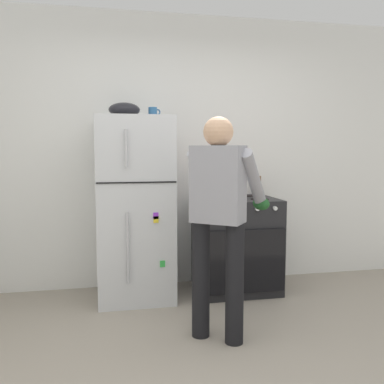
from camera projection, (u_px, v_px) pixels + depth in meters
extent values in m
plane|color=#9E9384|center=(235.00, 381.00, 2.46)|extent=(8.00, 8.00, 0.00)
cube|color=white|center=(179.00, 152.00, 4.22)|extent=(6.00, 0.10, 2.70)
cube|color=silver|center=(135.00, 208.00, 3.81)|extent=(0.68, 0.68, 1.66)
cube|color=black|center=(137.00, 183.00, 3.45)|extent=(0.67, 0.01, 0.01)
cylinder|color=#B7B7BC|center=(128.00, 248.00, 3.47)|extent=(0.02, 0.02, 0.60)
cylinder|color=#B7B7BC|center=(126.00, 148.00, 3.38)|extent=(0.02, 0.02, 0.31)
cube|color=purple|center=(156.00, 216.00, 3.51)|extent=(0.04, 0.01, 0.06)
cube|color=yellow|center=(156.00, 219.00, 3.51)|extent=(0.04, 0.01, 0.06)
cube|color=green|center=(163.00, 264.00, 3.56)|extent=(0.04, 0.01, 0.06)
cube|color=black|center=(236.00, 244.00, 4.04)|extent=(0.76, 0.64, 0.91)
cube|color=black|center=(247.00, 260.00, 3.73)|extent=(0.53, 0.01, 0.33)
cylinder|color=black|center=(222.00, 200.00, 3.82)|extent=(0.17, 0.17, 0.01)
cylinder|color=black|center=(260.00, 199.00, 3.89)|extent=(0.17, 0.17, 0.01)
cylinder|color=black|center=(214.00, 197.00, 4.10)|extent=(0.17, 0.17, 0.01)
cylinder|color=black|center=(249.00, 196.00, 4.17)|extent=(0.17, 0.17, 0.01)
cylinder|color=silver|center=(219.00, 210.00, 3.62)|extent=(0.04, 0.03, 0.04)
cylinder|color=silver|center=(238.00, 209.00, 3.66)|extent=(0.04, 0.03, 0.04)
cylinder|color=silver|center=(257.00, 209.00, 3.69)|extent=(0.04, 0.03, 0.04)
cylinder|color=silver|center=(275.00, 208.00, 3.73)|extent=(0.04, 0.03, 0.04)
cube|color=black|center=(247.00, 261.00, 3.72)|extent=(0.72, 0.03, 0.58)
cylinder|color=black|center=(201.00, 279.00, 3.02)|extent=(0.13, 0.13, 0.86)
cylinder|color=black|center=(235.00, 284.00, 2.91)|extent=(0.13, 0.13, 0.86)
cube|color=gray|center=(218.00, 184.00, 2.89)|extent=(0.41, 0.38, 0.54)
sphere|color=tan|center=(218.00, 132.00, 2.86)|extent=(0.21, 0.21, 0.21)
sphere|color=#4B4B4B|center=(218.00, 137.00, 2.86)|extent=(0.15, 0.15, 0.15)
cylinder|color=gray|center=(203.00, 178.00, 3.16)|extent=(0.35, 0.42, 0.46)
cylinder|color=gray|center=(254.00, 180.00, 2.99)|extent=(0.35, 0.42, 0.46)
ellipsoid|color=#1E5123|center=(213.00, 201.00, 3.36)|extent=(0.12, 0.18, 0.10)
ellipsoid|color=#1E5123|center=(261.00, 204.00, 3.19)|extent=(0.12, 0.18, 0.10)
cylinder|color=red|center=(222.00, 192.00, 3.91)|extent=(0.25, 0.25, 0.13)
cube|color=black|center=(206.00, 187.00, 3.87)|extent=(0.05, 0.03, 0.02)
cube|color=black|center=(237.00, 187.00, 3.93)|extent=(0.05, 0.03, 0.02)
cylinder|color=#2D6093|center=(153.00, 113.00, 3.81)|extent=(0.08, 0.08, 0.10)
torus|color=#2D6093|center=(157.00, 112.00, 3.81)|extent=(0.06, 0.01, 0.06)
cylinder|color=brown|center=(259.00, 185.00, 4.24)|extent=(0.05, 0.05, 0.19)
ellipsoid|color=black|center=(124.00, 110.00, 3.70)|extent=(0.28, 0.28, 0.13)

